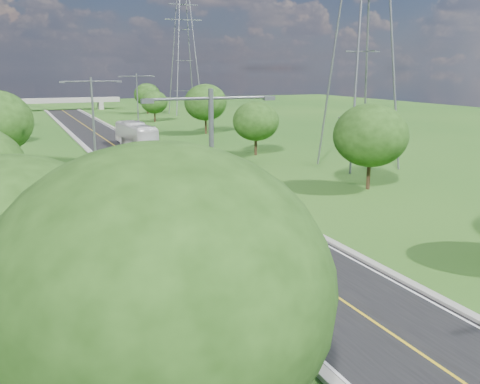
% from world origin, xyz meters
% --- Properties ---
extents(ground, '(260.00, 260.00, 0.00)m').
position_xyz_m(ground, '(0.00, 60.00, 0.00)').
color(ground, '#1E4B15').
rests_on(ground, ground).
extents(road, '(8.00, 150.00, 0.06)m').
position_xyz_m(road, '(0.00, 66.00, 0.03)').
color(road, black).
rests_on(road, ground).
extents(curb_left, '(0.50, 150.00, 0.22)m').
position_xyz_m(curb_left, '(-4.25, 66.00, 0.11)').
color(curb_left, gray).
rests_on(curb_left, ground).
extents(curb_right, '(0.50, 150.00, 0.22)m').
position_xyz_m(curb_right, '(4.25, 66.00, 0.11)').
color(curb_right, gray).
rests_on(curb_right, ground).
extents(speed_limit_sign, '(0.55, 0.09, 2.40)m').
position_xyz_m(speed_limit_sign, '(5.20, 37.98, 1.60)').
color(speed_limit_sign, slate).
rests_on(speed_limit_sign, ground).
extents(overpass, '(30.00, 3.00, 3.20)m').
position_xyz_m(overpass, '(0.00, 140.00, 2.41)').
color(overpass, gray).
rests_on(overpass, ground).
extents(streetlight_near_left, '(5.90, 0.25, 10.00)m').
position_xyz_m(streetlight_near_left, '(-6.00, 12.00, 5.94)').
color(streetlight_near_left, slate).
rests_on(streetlight_near_left, ground).
extents(streetlight_mid_left, '(5.90, 0.25, 10.00)m').
position_xyz_m(streetlight_mid_left, '(-6.00, 45.00, 5.94)').
color(streetlight_mid_left, slate).
rests_on(streetlight_mid_left, ground).
extents(streetlight_far_right, '(5.90, 0.25, 10.00)m').
position_xyz_m(streetlight_far_right, '(6.00, 78.00, 5.94)').
color(streetlight_far_right, slate).
rests_on(streetlight_far_right, ground).
extents(power_tower_near, '(9.00, 6.40, 28.00)m').
position_xyz_m(power_tower_near, '(22.00, 40.00, 14.01)').
color(power_tower_near, slate).
rests_on(power_tower_near, ground).
extents(power_tower_far, '(9.00, 6.40, 28.00)m').
position_xyz_m(power_tower_far, '(26.00, 115.00, 14.01)').
color(power_tower_far, slate).
rests_on(power_tower_far, ground).
extents(tree_la, '(7.14, 7.14, 8.30)m').
position_xyz_m(tree_la, '(-14.00, 8.00, 5.27)').
color(tree_la, black).
rests_on(tree_la, ground).
extents(tree_le, '(5.88, 5.88, 6.84)m').
position_xyz_m(tree_le, '(-14.50, 98.00, 4.33)').
color(tree_le, black).
rests_on(tree_le, ground).
extents(tree_lf, '(7.98, 7.98, 9.28)m').
position_xyz_m(tree_lf, '(-11.00, 2.00, 5.89)').
color(tree_lf, black).
rests_on(tree_lf, ground).
extents(tree_rb, '(6.72, 6.72, 7.82)m').
position_xyz_m(tree_rb, '(16.00, 30.00, 4.95)').
color(tree_rb, black).
rests_on(tree_rb, ground).
extents(tree_rc, '(5.88, 5.88, 6.84)m').
position_xyz_m(tree_rc, '(15.00, 52.00, 4.33)').
color(tree_rc, black).
rests_on(tree_rc, ground).
extents(tree_rd, '(7.14, 7.14, 8.30)m').
position_xyz_m(tree_rd, '(17.00, 76.00, 5.27)').
color(tree_rd, black).
rests_on(tree_rd, ground).
extents(tree_re, '(5.46, 5.46, 6.35)m').
position_xyz_m(tree_re, '(14.50, 100.00, 4.02)').
color(tree_re, black).
rests_on(tree_re, ground).
extents(tree_rf, '(6.30, 6.30, 7.33)m').
position_xyz_m(tree_rf, '(18.00, 120.00, 4.64)').
color(tree_rf, black).
rests_on(tree_rf, ground).
extents(bus_outbound, '(3.51, 12.32, 3.39)m').
position_xyz_m(bus_outbound, '(2.62, 65.11, 1.76)').
color(bus_outbound, white).
rests_on(bus_outbound, road).
extents(bus_inbound, '(3.75, 10.30, 2.80)m').
position_xyz_m(bus_inbound, '(-1.50, 34.70, 1.46)').
color(bus_inbound, white).
rests_on(bus_inbound, road).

